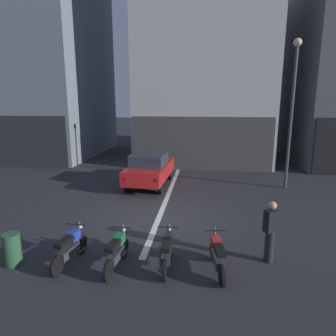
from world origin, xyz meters
name	(u,v)px	position (x,y,z in m)	size (l,w,h in m)	color
ground_plane	(159,218)	(0.00, 0.00, 0.00)	(120.00, 120.00, 0.00)	#2B2B30
lane_centre_line	(175,177)	(0.00, 6.00, 0.00)	(0.20, 18.00, 0.01)	silver
building_corner_left	(29,13)	(-11.39, 12.33, 10.33)	(9.47, 10.00, 20.68)	gray
building_mid_block	(206,11)	(1.39, 12.33, 10.00)	(8.61, 9.12, 20.03)	silver
car_red_crossing_near	(150,168)	(-1.09, 4.15, 0.89)	(1.98, 4.19, 1.64)	black
street_lamp	(293,101)	(5.48, 4.49, 4.14)	(0.36, 0.36, 6.80)	#47474C
motorcycle_blue_row_leftmost	(70,247)	(-1.80, -3.39, 0.46)	(0.55, 1.66, 0.98)	black
motorcycle_green_row_left_mid	(117,251)	(-0.55, -3.44, 0.46)	(0.55, 1.67, 0.98)	black
motorcycle_black_row_centre	(167,251)	(0.71, -3.26, 0.46)	(0.55, 1.67, 0.98)	black
motorcycle_red_row_right_mid	(217,255)	(1.96, -3.32, 0.46)	(0.55, 1.66, 0.98)	black
person_by_motorcycles	(270,231)	(3.34, -2.65, 0.86)	(0.42, 0.38, 1.67)	#23232D
trash_bin	(12,249)	(-3.26, -3.63, 0.42)	(0.44, 0.44, 0.85)	#2D5938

